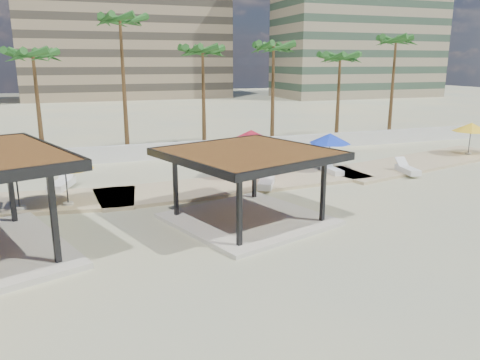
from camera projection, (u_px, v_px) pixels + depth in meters
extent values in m
plane|color=#CEC089|center=(251.00, 230.00, 19.89)|extent=(200.00, 200.00, 0.00)
cube|color=#C6B284|center=(240.00, 185.00, 26.91)|extent=(16.24, 5.11, 0.24)
cube|color=#C6B284|center=(421.00, 162.00, 32.84)|extent=(16.49, 7.75, 0.24)
cube|color=silver|center=(174.00, 150.00, 34.35)|extent=(56.00, 0.30, 1.20)
cube|color=#847259|center=(125.00, 23.00, 88.95)|extent=(38.00, 16.00, 28.00)
cube|color=gray|center=(360.00, 8.00, 91.57)|extent=(32.00, 15.00, 34.00)
cube|color=beige|center=(248.00, 219.00, 20.90)|extent=(7.73, 7.73, 0.18)
cube|color=black|center=(239.00, 210.00, 17.39)|extent=(0.21, 0.21, 2.77)
cube|color=black|center=(176.00, 185.00, 20.90)|extent=(0.21, 0.21, 2.77)
cube|color=black|center=(323.00, 190.00, 20.17)|extent=(0.21, 0.21, 2.77)
cube|color=black|center=(254.00, 171.00, 23.68)|extent=(0.21, 0.21, 2.77)
cube|color=brown|center=(248.00, 154.00, 20.16)|extent=(7.96, 7.96, 0.26)
cube|color=black|center=(300.00, 166.00, 17.78)|extent=(6.07, 2.15, 0.31)
cube|color=black|center=(207.00, 144.00, 22.55)|extent=(6.07, 2.15, 0.31)
cube|color=black|center=(186.00, 163.00, 18.28)|extent=(2.15, 6.07, 0.31)
cube|color=black|center=(300.00, 146.00, 22.05)|extent=(2.15, 6.07, 0.31)
cube|color=black|center=(54.00, 216.00, 15.79)|extent=(0.25, 0.25, 3.30)
cube|color=black|center=(10.00, 184.00, 19.91)|extent=(0.25, 0.25, 3.30)
cube|color=black|center=(51.00, 149.00, 18.01)|extent=(2.70, 7.19, 0.37)
cylinder|color=beige|center=(68.00, 203.00, 22.74)|extent=(0.48, 0.48, 0.11)
cylinder|color=#262628|center=(66.00, 182.00, 22.47)|extent=(0.07, 0.07, 2.29)
cone|color=yellow|center=(64.00, 162.00, 22.23)|extent=(3.36, 3.36, 0.67)
cylinder|color=beige|center=(251.00, 175.00, 28.30)|extent=(0.55, 0.55, 0.13)
cylinder|color=#262628|center=(251.00, 155.00, 27.99)|extent=(0.08, 0.08, 2.64)
cone|color=#B1192F|center=(251.00, 136.00, 27.71)|extent=(3.43, 3.43, 0.77)
cylinder|color=beige|center=(329.00, 169.00, 30.05)|extent=(0.46, 0.46, 0.11)
cylinder|color=#262628|center=(329.00, 153.00, 29.80)|extent=(0.06, 0.06, 2.20)
cone|color=blue|center=(330.00, 138.00, 29.56)|extent=(2.90, 2.90, 0.64)
cylinder|color=beige|center=(468.00, 154.00, 35.04)|extent=(0.46, 0.46, 0.11)
cylinder|color=#262628|center=(470.00, 140.00, 34.79)|extent=(0.06, 0.06, 2.21)
cone|color=yellow|center=(471.00, 127.00, 34.55)|extent=(2.80, 2.80, 0.64)
cylinder|color=beige|center=(20.00, 208.00, 22.04)|extent=(0.56, 0.56, 0.13)
cylinder|color=#262628|center=(17.00, 182.00, 21.72)|extent=(0.08, 0.08, 2.69)
cone|color=blue|center=(14.00, 157.00, 21.44)|extent=(4.12, 4.12, 0.78)
cube|color=white|center=(62.00, 185.00, 25.71)|extent=(1.52, 2.41, 0.32)
cube|color=white|center=(61.00, 182.00, 25.66)|extent=(1.52, 2.41, 0.07)
cube|color=white|center=(67.00, 173.00, 26.46)|extent=(0.97, 0.99, 0.58)
cube|color=white|center=(266.00, 183.00, 26.11)|extent=(1.72, 2.28, 0.31)
cube|color=white|center=(266.00, 180.00, 26.07)|extent=(1.72, 2.28, 0.07)
cube|color=white|center=(268.00, 172.00, 26.82)|extent=(0.99, 1.00, 0.55)
cube|color=white|center=(332.00, 171.00, 29.18)|extent=(0.66, 1.85, 0.26)
cube|color=white|center=(332.00, 168.00, 29.14)|extent=(0.66, 1.85, 0.06)
cube|color=white|center=(327.00, 163.00, 29.74)|extent=(0.61, 0.64, 0.47)
cube|color=white|center=(408.00, 170.00, 29.23)|extent=(1.01, 2.11, 0.28)
cube|color=white|center=(408.00, 168.00, 29.19)|extent=(1.01, 2.11, 0.06)
cube|color=white|center=(402.00, 161.00, 29.88)|extent=(0.77, 0.79, 0.51)
cone|color=brown|center=(38.00, 108.00, 32.55)|extent=(0.36, 0.36, 7.56)
ellipsoid|color=#22591F|center=(33.00, 56.00, 31.68)|extent=(3.00, 3.00, 1.80)
cone|color=brown|center=(124.00, 88.00, 34.93)|extent=(0.36, 0.36, 10.02)
ellipsoid|color=#22591F|center=(120.00, 21.00, 33.76)|extent=(3.00, 3.00, 1.80)
cone|color=brown|center=(204.00, 101.00, 36.69)|extent=(0.36, 0.36, 7.91)
ellipsoid|color=#22591F|center=(203.00, 52.00, 35.77)|extent=(3.00, 3.00, 1.80)
cone|color=brown|center=(273.00, 97.00, 38.78)|extent=(0.36, 0.36, 8.22)
ellipsoid|color=#22591F|center=(274.00, 48.00, 37.83)|extent=(3.00, 3.00, 1.80)
cone|color=brown|center=(338.00, 100.00, 40.47)|extent=(0.36, 0.36, 7.44)
ellipsoid|color=#22591F|center=(340.00, 58.00, 39.61)|extent=(3.00, 3.00, 1.80)
cone|color=brown|center=(392.00, 89.00, 42.78)|extent=(0.36, 0.36, 8.96)
ellipsoid|color=#22591F|center=(396.00, 41.00, 41.74)|extent=(3.00, 3.00, 1.80)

